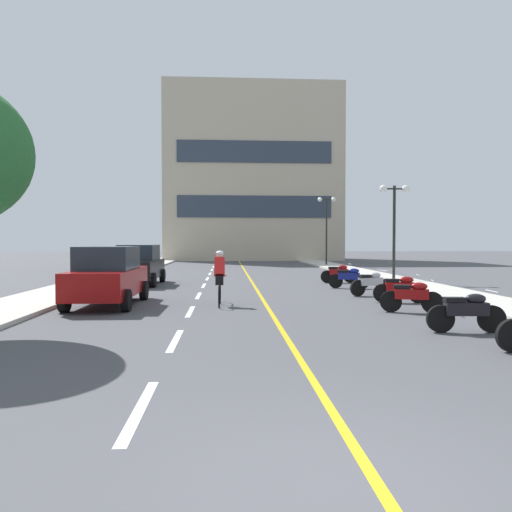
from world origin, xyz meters
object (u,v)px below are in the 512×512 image
(street_lamp_far, at_px, (327,216))
(cyclist_rider, at_px, (220,277))
(motorcycle_2, at_px, (467,311))
(motorcycle_5, at_px, (371,283))
(motorcycle_3, at_px, (412,296))
(motorcycle_6, at_px, (349,277))
(street_lamp_mid, at_px, (394,209))
(parked_car_near, at_px, (108,276))
(parked_car_mid, at_px, (139,265))
(motorcycle_4, at_px, (400,288))
(motorcycle_7, at_px, (339,273))

(street_lamp_far, bearing_deg, cyclist_rider, -109.26)
(motorcycle_2, distance_m, motorcycle_5, 7.19)
(street_lamp_far, relative_size, motorcycle_3, 3.26)
(street_lamp_far, distance_m, motorcycle_2, 28.74)
(street_lamp_far, relative_size, cyclist_rider, 3.04)
(motorcycle_2, relative_size, motorcycle_6, 1.02)
(street_lamp_mid, bearing_deg, motorcycle_5, -116.27)
(cyclist_rider, bearing_deg, parked_car_near, 177.24)
(parked_car_mid, height_order, motorcycle_4, parked_car_mid)
(street_lamp_mid, relative_size, motorcycle_6, 2.77)
(street_lamp_far, xyz_separation_m, motorcycle_6, (-2.86, -18.47, -3.56))
(motorcycle_3, xyz_separation_m, motorcycle_7, (0.21, 9.71, 0.00))
(parked_car_mid, relative_size, motorcycle_6, 2.54)
(parked_car_near, xyz_separation_m, motorcycle_2, (8.84, -5.03, -0.44))
(street_lamp_mid, relative_size, motorcycle_4, 2.73)
(street_lamp_mid, distance_m, cyclist_rider, 12.03)
(motorcycle_6, relative_size, cyclist_rider, 0.94)
(street_lamp_mid, relative_size, motorcycle_3, 2.78)
(parked_car_mid, height_order, motorcycle_7, parked_car_mid)
(motorcycle_7, bearing_deg, motorcycle_2, -90.67)
(motorcycle_4, bearing_deg, motorcycle_2, -94.53)
(parked_car_near, height_order, motorcycle_2, parked_car_near)
(street_lamp_mid, relative_size, parked_car_mid, 1.09)
(street_lamp_mid, bearing_deg, street_lamp_far, 90.60)
(motorcycle_4, relative_size, motorcycle_5, 1.02)
(parked_car_mid, xyz_separation_m, motorcycle_7, (9.32, 0.42, -0.44))
(motorcycle_7, bearing_deg, parked_car_near, -139.69)
(street_lamp_far, distance_m, motorcycle_7, 16.34)
(parked_car_mid, bearing_deg, motorcycle_3, -45.58)
(street_lamp_far, relative_size, motorcycle_7, 3.16)
(motorcycle_2, relative_size, motorcycle_7, 1.00)
(motorcycle_5, distance_m, cyclist_rider, 5.96)
(motorcycle_5, bearing_deg, motorcycle_2, -90.50)
(motorcycle_5, bearing_deg, motorcycle_4, -80.57)
(street_lamp_far, xyz_separation_m, cyclist_rider, (-8.22, -23.52, -3.15))
(street_lamp_mid, distance_m, motorcycle_3, 11.02)
(motorcycle_5, height_order, motorcycle_7, same)
(motorcycle_6, bearing_deg, motorcycle_7, 86.00)
(motorcycle_2, bearing_deg, street_lamp_mid, 77.20)
(motorcycle_4, bearing_deg, parked_car_mid, 143.41)
(street_lamp_far, height_order, motorcycle_4, street_lamp_far)
(motorcycle_5, distance_m, motorcycle_7, 5.47)
(motorcycle_6, relative_size, motorcycle_7, 0.98)
(motorcycle_2, height_order, motorcycle_3, same)
(motorcycle_4, bearing_deg, motorcycle_7, 91.95)
(motorcycle_2, bearing_deg, parked_car_mid, 126.85)
(motorcycle_3, distance_m, motorcycle_5, 4.25)
(parked_car_mid, bearing_deg, motorcycle_7, 2.58)
(motorcycle_2, distance_m, cyclist_rider, 7.28)
(motorcycle_2, distance_m, motorcycle_6, 9.91)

